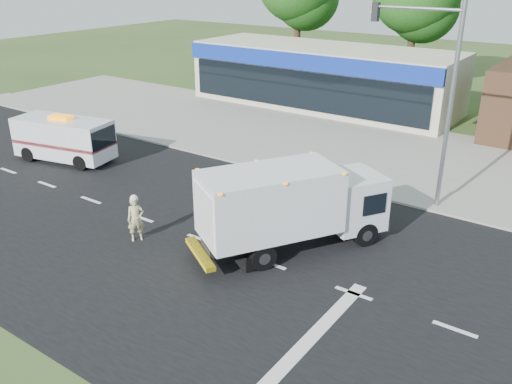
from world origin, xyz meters
TOP-DOWN VIEW (x-y plane):
  - ground at (0.00, 0.00)m, footprint 120.00×120.00m
  - road_asphalt at (0.00, 0.00)m, footprint 60.00×14.00m
  - sidewalk at (0.00, 8.20)m, footprint 60.00×2.40m
  - parking_apron at (0.00, 14.00)m, footprint 60.00×9.00m
  - lane_markings at (1.35, -1.35)m, footprint 55.20×7.00m
  - ems_box_truck at (-0.08, 1.25)m, footprint 5.29×6.85m
  - emergency_worker at (-4.82, -1.32)m, footprint 0.67×0.72m
  - ambulance_van at (-13.87, 2.60)m, footprint 5.19×2.88m
  - retail_strip_mall at (-9.00, 19.93)m, footprint 18.00×6.20m
  - traffic_signal_pole at (2.35, 7.60)m, footprint 3.51×0.25m

SIDE VIEW (x-z plane):
  - ground at x=0.00m, z-range 0.00..0.00m
  - road_asphalt at x=0.00m, z-range -0.01..0.01m
  - parking_apron at x=0.00m, z-range 0.00..0.02m
  - lane_markings at x=1.35m, z-range 0.01..0.02m
  - sidewalk at x=0.00m, z-range 0.00..0.12m
  - emergency_worker at x=-4.82m, z-range -0.01..1.74m
  - ambulance_van at x=-13.87m, z-range 0.01..2.32m
  - ems_box_truck at x=-0.08m, z-range 0.23..3.22m
  - retail_strip_mall at x=-9.00m, z-range 0.01..4.01m
  - traffic_signal_pole at x=2.35m, z-range 0.92..8.92m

